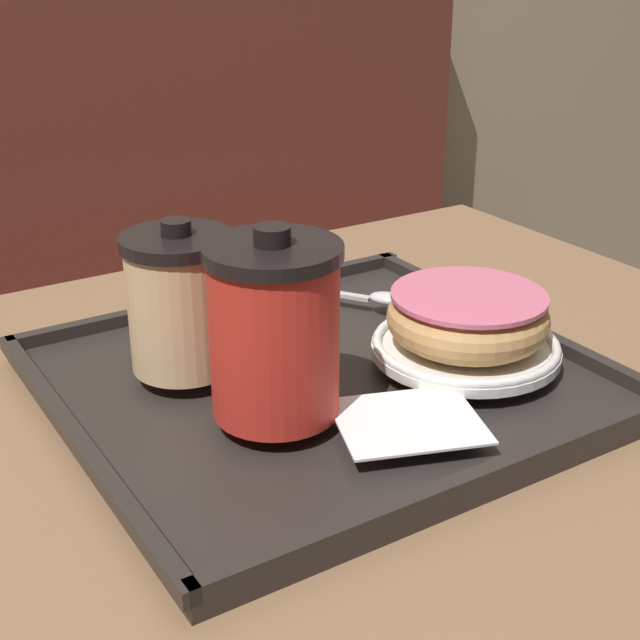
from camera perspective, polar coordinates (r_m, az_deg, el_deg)
booth_bench at (r=1.72m, az=-8.75°, el=-3.75°), size 1.41×0.44×1.00m
cafe_table at (r=0.84m, az=0.55°, el=-15.17°), size 0.91×0.73×0.75m
serving_tray at (r=0.74m, az=-0.00°, el=-4.01°), size 0.42×0.39×0.02m
napkin_paper at (r=0.66m, az=5.93°, el=-6.35°), size 0.13×0.12×0.00m
coffee_cup_front at (r=0.64m, az=-2.95°, el=-0.59°), size 0.10×0.10×0.14m
coffee_cup_rear at (r=0.72m, az=-8.89°, el=1.22°), size 0.09×0.09×0.12m
plate_with_chocolate_donut at (r=0.76m, az=9.29°, el=-1.68°), size 0.16×0.16×0.01m
donut_chocolate_glazed at (r=0.75m, az=9.43°, el=0.25°), size 0.14×0.14×0.04m
spoon at (r=0.86m, az=3.20°, el=1.51°), size 0.09×0.12×0.01m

